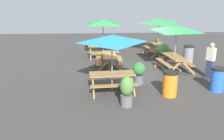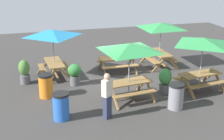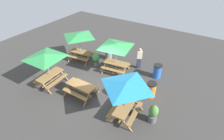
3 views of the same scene
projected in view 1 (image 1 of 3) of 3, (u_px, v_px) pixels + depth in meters
ground_plane at (140, 70)px, 12.81m from camera, size 24.00×24.00×0.00m
picnic_table_0 at (159, 24)px, 15.20m from camera, size 2.26×2.26×2.34m
picnic_table_1 at (177, 32)px, 12.16m from camera, size 2.80×2.80×2.34m
picnic_table_2 at (112, 43)px, 9.52m from camera, size 2.15×2.15×2.34m
picnic_table_3 at (103, 25)px, 14.69m from camera, size 2.83×2.83×2.34m
picnic_table_4 at (109, 58)px, 12.88m from camera, size 1.80×1.53×0.81m
trash_bin_blue at (218, 79)px, 10.01m from camera, size 0.59×0.59×0.98m
trash_bin_orange at (170, 84)px, 9.55m from camera, size 0.59×0.59×0.98m
trash_bin_gray at (188, 54)px, 14.05m from camera, size 0.59×0.59×0.98m
potted_plant_0 at (139, 72)px, 10.74m from camera, size 0.60×0.60×0.97m
potted_plant_1 at (127, 91)px, 8.66m from camera, size 0.49×0.49×1.10m
potted_plant_2 at (163, 52)px, 14.14m from camera, size 0.54×0.54×1.08m
person_standing at (210, 60)px, 11.40m from camera, size 0.42×0.39×1.67m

